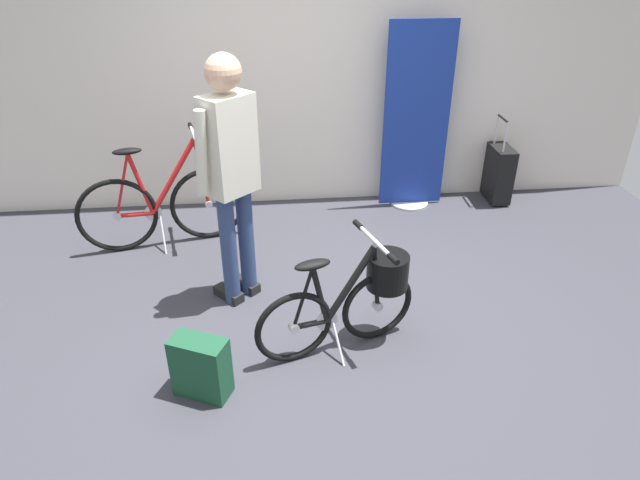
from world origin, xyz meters
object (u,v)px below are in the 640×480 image
object	(u,v)px
display_bike_left	(163,205)
rolling_suitcase	(499,173)
backpack_on_floor	(201,367)
visitor_near_wall	(231,169)
folding_bike_foreground	(356,295)
floor_banner_stand	(416,128)

from	to	relation	value
display_bike_left	rolling_suitcase	world-z (taller)	display_bike_left
display_bike_left	backpack_on_floor	distance (m)	1.83
display_bike_left	visitor_near_wall	size ratio (longest dim) A/B	0.79
backpack_on_floor	folding_bike_foreground	bearing A→B (deg)	20.17
folding_bike_foreground	backpack_on_floor	bearing A→B (deg)	-159.83
floor_banner_stand	backpack_on_floor	distance (m)	2.99
floor_banner_stand	rolling_suitcase	world-z (taller)	floor_banner_stand
rolling_suitcase	folding_bike_foreground	bearing A→B (deg)	-130.55
floor_banner_stand	backpack_on_floor	size ratio (longest dim) A/B	4.53
backpack_on_floor	visitor_near_wall	bearing A→B (deg)	78.49
floor_banner_stand	folding_bike_foreground	bearing A→B (deg)	-113.07
display_bike_left	visitor_near_wall	distance (m)	1.22
floor_banner_stand	rolling_suitcase	size ratio (longest dim) A/B	2.04
floor_banner_stand	rolling_suitcase	bearing A→B (deg)	-0.04
folding_bike_foreground	backpack_on_floor	xyz separation A→B (m)	(-0.93, -0.34, -0.18)
folding_bike_foreground	display_bike_left	world-z (taller)	display_bike_left
floor_banner_stand	backpack_on_floor	bearing A→B (deg)	-127.26
rolling_suitcase	floor_banner_stand	bearing A→B (deg)	179.96
folding_bike_foreground	display_bike_left	size ratio (longest dim) A/B	0.76
display_bike_left	folding_bike_foreground	bearing A→B (deg)	-46.24
floor_banner_stand	rolling_suitcase	distance (m)	0.98
floor_banner_stand	visitor_near_wall	xyz separation A→B (m)	(-1.59, -1.40, 0.23)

